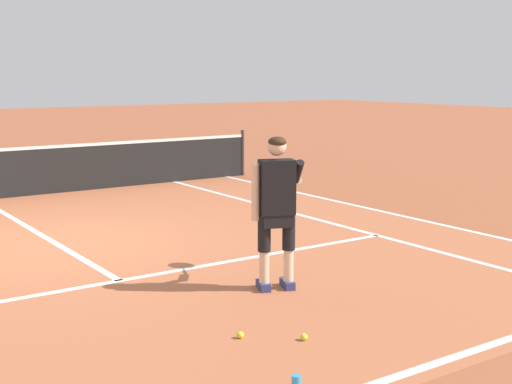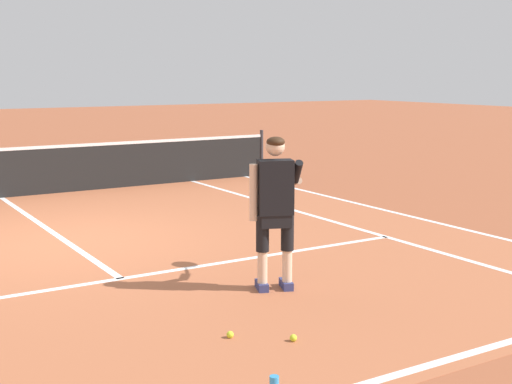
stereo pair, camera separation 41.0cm
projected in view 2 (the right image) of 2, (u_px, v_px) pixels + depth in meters
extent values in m
plane|color=#9E5133|center=(65.00, 241.00, 10.17)|extent=(80.00, 80.00, 0.00)
cube|color=#B2603D|center=(84.00, 254.00, 9.42)|extent=(10.98, 10.50, 0.00)
cube|color=white|center=(121.00, 279.00, 8.28)|extent=(8.23, 0.10, 0.01)
cube|color=white|center=(47.00, 228.00, 10.97)|extent=(0.10, 6.40, 0.01)
cube|color=white|center=(330.00, 221.00, 11.54)|extent=(0.10, 10.10, 0.01)
cube|color=white|center=(393.00, 212.00, 12.24)|extent=(0.10, 10.10, 0.01)
cylinder|color=#333338|center=(262.00, 153.00, 16.63)|extent=(0.08, 0.08, 1.07)
cube|color=black|center=(0.00, 175.00, 13.59)|extent=(11.84, 0.02, 0.91)
cube|color=navy|center=(262.00, 286.00, 7.87)|extent=(0.20, 0.30, 0.09)
cube|color=navy|center=(286.00, 284.00, 7.92)|extent=(0.20, 0.30, 0.09)
cylinder|color=beige|center=(262.00, 267.00, 7.79)|extent=(0.11, 0.11, 0.36)
cylinder|color=black|center=(263.00, 233.00, 7.73)|extent=(0.14, 0.14, 0.41)
cylinder|color=beige|center=(287.00, 266.00, 7.84)|extent=(0.11, 0.11, 0.36)
cylinder|color=black|center=(287.00, 232.00, 7.78)|extent=(0.14, 0.14, 0.41)
cube|color=black|center=(275.00, 218.00, 7.73)|extent=(0.39, 0.31, 0.20)
cube|color=black|center=(275.00, 187.00, 7.67)|extent=(0.43, 0.34, 0.60)
cylinder|color=beige|center=(254.00, 192.00, 7.64)|extent=(0.09, 0.09, 0.62)
cylinder|color=black|center=(297.00, 172.00, 7.78)|extent=(0.18, 0.28, 0.29)
cylinder|color=beige|center=(296.00, 181.00, 8.02)|extent=(0.18, 0.30, 0.14)
sphere|color=beige|center=(275.00, 146.00, 7.61)|extent=(0.21, 0.21, 0.21)
ellipsoid|color=#382314|center=(276.00, 142.00, 7.58)|extent=(0.26, 0.26, 0.12)
cylinder|color=#232326|center=(293.00, 181.00, 8.24)|extent=(0.10, 0.20, 0.03)
cylinder|color=red|center=(290.00, 179.00, 8.38)|extent=(0.06, 0.10, 0.02)
torus|color=red|center=(286.00, 177.00, 8.56)|extent=(0.13, 0.29, 0.30)
cylinder|color=silver|center=(286.00, 177.00, 8.56)|extent=(0.09, 0.23, 0.25)
sphere|color=#CCE02D|center=(230.00, 335.00, 6.43)|extent=(0.07, 0.07, 0.07)
sphere|color=#CCE02D|center=(293.00, 338.00, 6.35)|extent=(0.07, 0.07, 0.07)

